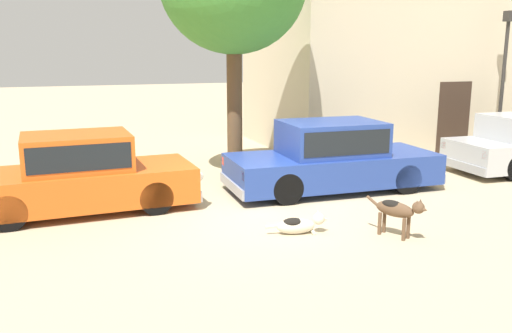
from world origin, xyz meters
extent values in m
plane|color=tan|center=(0.00, 0.00, 0.00)|extent=(80.00, 80.00, 0.00)
cube|color=#D15619|center=(-2.99, 1.53, 0.48)|extent=(4.19, 1.84, 0.66)
cube|color=#D15619|center=(-3.03, 1.52, 1.14)|extent=(1.95, 1.53, 0.66)
cube|color=black|center=(-3.03, 1.52, 1.15)|extent=(1.80, 1.55, 0.46)
cube|color=#999BA0|center=(-0.95, 1.60, 0.26)|extent=(0.18, 1.67, 0.20)
sphere|color=silver|center=(-0.94, 2.27, 0.63)|extent=(0.20, 0.20, 0.20)
sphere|color=silver|center=(-0.89, 0.93, 0.63)|extent=(0.20, 0.20, 0.20)
cylinder|color=black|center=(-1.78, 2.32, 0.31)|extent=(0.63, 0.22, 0.63)
cylinder|color=black|center=(-1.73, 0.82, 0.31)|extent=(0.63, 0.22, 0.63)
cylinder|color=black|center=(-4.26, 2.23, 0.31)|extent=(0.63, 0.22, 0.63)
cylinder|color=black|center=(-4.20, 0.73, 0.31)|extent=(0.63, 0.22, 0.63)
cube|color=navy|center=(2.17, 1.33, 0.47)|extent=(4.54, 1.93, 0.64)
cube|color=navy|center=(2.13, 1.33, 1.14)|extent=(2.12, 1.60, 0.71)
cube|color=black|center=(2.13, 1.33, 1.15)|extent=(1.95, 1.61, 0.50)
cube|color=#999BA0|center=(4.39, 1.24, 0.26)|extent=(0.18, 1.73, 0.20)
cube|color=#999BA0|center=(-0.05, 1.41, 0.26)|extent=(0.18, 1.73, 0.20)
sphere|color=silver|center=(4.45, 1.95, 0.61)|extent=(0.20, 0.20, 0.20)
sphere|color=silver|center=(4.39, 0.54, 0.61)|extent=(0.20, 0.20, 0.20)
cube|color=red|center=(-0.02, 2.17, 0.63)|extent=(0.05, 0.18, 0.18)
cube|color=red|center=(-0.07, 0.65, 0.63)|extent=(0.05, 0.18, 0.18)
cylinder|color=black|center=(3.54, 2.06, 0.32)|extent=(0.64, 0.22, 0.63)
cylinder|color=black|center=(3.49, 0.49, 0.32)|extent=(0.64, 0.22, 0.63)
cylinder|color=black|center=(0.86, 2.16, 0.32)|extent=(0.64, 0.22, 0.63)
cylinder|color=black|center=(0.80, 0.59, 0.32)|extent=(0.64, 0.22, 0.63)
cube|color=#999BA0|center=(5.71, 1.39, 0.26)|extent=(0.17, 1.68, 0.20)
cube|color=red|center=(5.73, 2.12, 0.65)|extent=(0.05, 0.18, 0.18)
cube|color=red|center=(5.69, 0.65, 0.65)|extent=(0.05, 0.18, 0.18)
cylinder|color=black|center=(6.60, 2.12, 0.32)|extent=(0.65, 0.22, 0.64)
cube|color=beige|center=(9.32, 6.41, 4.41)|extent=(13.13, 5.29, 8.82)
cube|color=#38281E|center=(7.35, 3.75, 1.05)|extent=(1.10, 0.02, 2.10)
cylinder|color=brown|center=(1.86, -1.88, 0.19)|extent=(0.06, 0.06, 0.37)
cylinder|color=brown|center=(1.73, -1.94, 0.19)|extent=(0.06, 0.06, 0.37)
cylinder|color=brown|center=(1.66, -1.49, 0.19)|extent=(0.06, 0.06, 0.37)
cylinder|color=brown|center=(1.53, -1.56, 0.19)|extent=(0.06, 0.06, 0.37)
ellipsoid|color=brown|center=(1.69, -1.72, 0.46)|extent=(0.48, 0.69, 0.25)
ellipsoid|color=black|center=(1.67, -1.67, 0.53)|extent=(0.33, 0.41, 0.14)
sphere|color=brown|center=(1.88, -2.08, 0.57)|extent=(0.19, 0.19, 0.19)
cone|color=brown|center=(1.92, -2.17, 0.55)|extent=(0.14, 0.14, 0.11)
cone|color=brown|center=(1.93, -2.05, 0.66)|extent=(0.09, 0.09, 0.09)
cone|color=brown|center=(1.82, -2.10, 0.66)|extent=(0.09, 0.09, 0.09)
cylinder|color=brown|center=(1.51, -1.35, 0.52)|extent=(0.15, 0.22, 0.16)
cylinder|color=beige|center=(0.54, -1.04, 0.03)|extent=(0.08, 0.11, 0.06)
cylinder|color=beige|center=(0.51, -1.18, 0.03)|extent=(0.08, 0.11, 0.06)
ellipsoid|color=beige|center=(0.25, -1.06, 0.13)|extent=(0.67, 0.35, 0.26)
ellipsoid|color=black|center=(0.20, -1.05, 0.20)|extent=(0.38, 0.28, 0.14)
sphere|color=beige|center=(0.63, -1.13, 0.24)|extent=(0.20, 0.20, 0.20)
cone|color=beige|center=(0.73, -1.15, 0.23)|extent=(0.13, 0.13, 0.11)
cone|color=beige|center=(0.64, -1.07, 0.33)|extent=(0.08, 0.08, 0.09)
cone|color=beige|center=(0.62, -1.19, 0.33)|extent=(0.08, 0.08, 0.09)
cylinder|color=beige|center=(-0.14, -0.98, 0.15)|extent=(0.23, 0.09, 0.07)
cylinder|color=#2D2B28|center=(8.43, 3.15, 1.87)|extent=(0.10, 0.10, 3.74)
cube|color=#2D2B28|center=(8.43, 3.15, 3.88)|extent=(0.22, 0.22, 0.28)
sphere|color=silver|center=(8.43, 3.15, 3.88)|extent=(0.18, 0.18, 0.18)
cylinder|color=brown|center=(0.53, 3.07, 1.60)|extent=(0.35, 0.35, 3.20)
camera|label=1|loc=(-3.27, -8.79, 2.96)|focal=37.84mm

